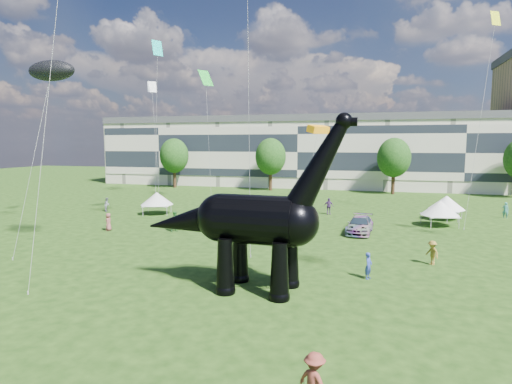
# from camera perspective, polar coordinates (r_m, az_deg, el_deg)

# --- Properties ---
(ground) EXTENTS (220.00, 220.00, 0.00)m
(ground) POSITION_cam_1_polar(r_m,az_deg,el_deg) (20.23, -0.82, -16.97)
(ground) COLOR #16330C
(ground) RESTS_ON ground
(terrace_row) EXTENTS (78.00, 11.00, 12.00)m
(terrace_row) POSITION_cam_1_polar(r_m,az_deg,el_deg) (80.91, 6.24, 5.03)
(terrace_row) COLOR beige
(terrace_row) RESTS_ON ground
(tree_far_left) EXTENTS (5.20, 5.20, 9.44)m
(tree_far_left) POSITION_cam_1_polar(r_m,az_deg,el_deg) (79.11, -10.86, 5.14)
(tree_far_left) COLOR #382314
(tree_far_left) RESTS_ON ground
(tree_mid_left) EXTENTS (5.20, 5.20, 9.44)m
(tree_mid_left) POSITION_cam_1_polar(r_m,az_deg,el_deg) (72.89, 1.96, 5.14)
(tree_mid_left) COLOR #382314
(tree_mid_left) RESTS_ON ground
(tree_mid_right) EXTENTS (5.20, 5.20, 9.44)m
(tree_mid_right) POSITION_cam_1_polar(r_m,az_deg,el_deg) (70.86, 17.93, 4.79)
(tree_mid_right) COLOR #382314
(tree_mid_right) RESTS_ON ground
(dinosaur_sculpture) EXTENTS (12.18, 3.48, 9.96)m
(dinosaur_sculpture) POSITION_cam_1_polar(r_m,az_deg,el_deg) (23.46, -0.92, -4.05)
(dinosaur_sculpture) COLOR black
(dinosaur_sculpture) RESTS_ON ground
(car_silver) EXTENTS (1.83, 4.54, 1.55)m
(car_silver) POSITION_cam_1_polar(r_m,az_deg,el_deg) (42.79, -5.90, -3.31)
(car_silver) COLOR #B1B0B5
(car_silver) RESTS_ON ground
(car_grey) EXTENTS (4.52, 2.66, 1.41)m
(car_grey) POSITION_cam_1_polar(r_m,az_deg,el_deg) (43.27, -2.38, -3.27)
(car_grey) COLOR slate
(car_grey) RESTS_ON ground
(car_white) EXTENTS (6.16, 3.97, 1.58)m
(car_white) POSITION_cam_1_polar(r_m,az_deg,el_deg) (42.30, 1.02, -3.37)
(car_white) COLOR white
(car_white) RESTS_ON ground
(car_dark) EXTENTS (2.48, 5.30, 1.50)m
(car_dark) POSITION_cam_1_polar(r_m,az_deg,el_deg) (39.67, 13.69, -4.28)
(car_dark) COLOR #595960
(car_dark) RESTS_ON ground
(gazebo_near) EXTENTS (4.36, 4.36, 2.50)m
(gazebo_near) POSITION_cam_1_polar(r_m,az_deg,el_deg) (45.41, 23.32, -1.99)
(gazebo_near) COLOR white
(gazebo_near) RESTS_ON ground
(gazebo_far) EXTENTS (4.58, 4.58, 2.56)m
(gazebo_far) POSITION_cam_1_polar(r_m,az_deg,el_deg) (49.44, 24.06, -1.32)
(gazebo_far) COLOR white
(gazebo_far) RESTS_ON ground
(gazebo_left) EXTENTS (4.53, 4.53, 2.52)m
(gazebo_left) POSITION_cam_1_polar(r_m,az_deg,el_deg) (49.91, -13.07, -0.88)
(gazebo_left) COLOR silver
(gazebo_left) RESTS_ON ground
(visitors) EXTENTS (44.95, 39.95, 1.88)m
(visitors) POSITION_cam_1_polar(r_m,az_deg,el_deg) (35.01, 5.68, -5.37)
(visitors) COLOR teal
(visitors) RESTS_ON ground
(kites) EXTENTS (64.05, 46.67, 29.57)m
(kites) POSITION_cam_1_polar(r_m,az_deg,el_deg) (41.97, 22.58, 15.21)
(kites) COLOR #F4103A
(kites) RESTS_ON ground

